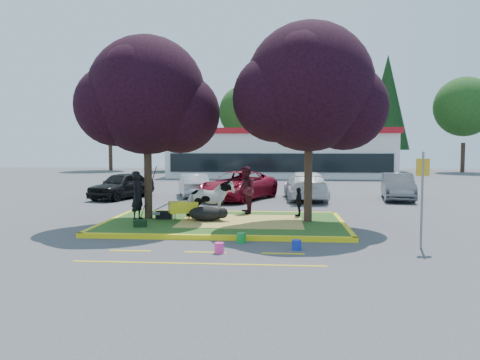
# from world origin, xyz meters

# --- Properties ---
(ground) EXTENTS (90.00, 90.00, 0.00)m
(ground) POSITION_xyz_m (0.00, 0.00, 0.00)
(ground) COLOR #424244
(ground) RESTS_ON ground
(median_island) EXTENTS (8.00, 5.00, 0.15)m
(median_island) POSITION_xyz_m (0.00, 0.00, 0.07)
(median_island) COLOR #1F4A17
(median_island) RESTS_ON ground
(curb_near) EXTENTS (8.30, 0.16, 0.15)m
(curb_near) POSITION_xyz_m (0.00, -2.58, 0.07)
(curb_near) COLOR yellow
(curb_near) RESTS_ON ground
(curb_far) EXTENTS (8.30, 0.16, 0.15)m
(curb_far) POSITION_xyz_m (0.00, 2.58, 0.07)
(curb_far) COLOR yellow
(curb_far) RESTS_ON ground
(curb_left) EXTENTS (0.16, 5.30, 0.15)m
(curb_left) POSITION_xyz_m (-4.08, 0.00, 0.07)
(curb_left) COLOR yellow
(curb_left) RESTS_ON ground
(curb_right) EXTENTS (0.16, 5.30, 0.15)m
(curb_right) POSITION_xyz_m (4.08, 0.00, 0.07)
(curb_right) COLOR yellow
(curb_right) RESTS_ON ground
(straw_bedding) EXTENTS (4.20, 3.00, 0.01)m
(straw_bedding) POSITION_xyz_m (0.60, 0.00, 0.15)
(straw_bedding) COLOR #DAC759
(straw_bedding) RESTS_ON median_island
(tree_purple_left) EXTENTS (5.06, 4.20, 6.51)m
(tree_purple_left) POSITION_xyz_m (-2.78, 0.38, 4.36)
(tree_purple_left) COLOR black
(tree_purple_left) RESTS_ON median_island
(tree_purple_right) EXTENTS (5.30, 4.40, 6.82)m
(tree_purple_right) POSITION_xyz_m (2.92, 0.18, 4.56)
(tree_purple_right) COLOR black
(tree_purple_right) RESTS_ON median_island
(fire_lane_stripe_a) EXTENTS (1.10, 0.12, 0.01)m
(fire_lane_stripe_a) POSITION_xyz_m (-2.00, -4.20, 0.00)
(fire_lane_stripe_a) COLOR yellow
(fire_lane_stripe_a) RESTS_ON ground
(fire_lane_stripe_b) EXTENTS (1.10, 0.12, 0.01)m
(fire_lane_stripe_b) POSITION_xyz_m (0.00, -4.20, 0.00)
(fire_lane_stripe_b) COLOR yellow
(fire_lane_stripe_b) RESTS_ON ground
(fire_lane_stripe_c) EXTENTS (1.10, 0.12, 0.01)m
(fire_lane_stripe_c) POSITION_xyz_m (2.00, -4.20, 0.00)
(fire_lane_stripe_c) COLOR yellow
(fire_lane_stripe_c) RESTS_ON ground
(fire_lane_long) EXTENTS (6.00, 0.10, 0.01)m
(fire_lane_long) POSITION_xyz_m (0.00, -5.40, 0.00)
(fire_lane_long) COLOR yellow
(fire_lane_long) RESTS_ON ground
(retail_building) EXTENTS (20.40, 8.40, 4.40)m
(retail_building) POSITION_xyz_m (2.00, 27.98, 2.25)
(retail_building) COLOR silver
(retail_building) RESTS_ON ground
(treeline) EXTENTS (46.58, 7.80, 14.63)m
(treeline) POSITION_xyz_m (1.23, 37.61, 7.73)
(treeline) COLOR black
(treeline) RESTS_ON ground
(cow) EXTENTS (1.84, 1.33, 1.42)m
(cow) POSITION_xyz_m (-0.54, 0.19, 0.86)
(cow) COLOR silver
(cow) RESTS_ON median_island
(calf) EXTENTS (1.37, 1.02, 0.53)m
(calf) POSITION_xyz_m (-0.63, -0.08, 0.41)
(calf) COLOR black
(calf) RESTS_ON median_island
(handler) EXTENTS (0.54, 0.71, 1.73)m
(handler) POSITION_xyz_m (-3.10, 0.10, 1.01)
(handler) COLOR black
(handler) RESTS_ON median_island
(visitor_a) EXTENTS (0.85, 1.01, 1.83)m
(visitor_a) POSITION_xyz_m (0.60, 2.00, 1.07)
(visitor_a) COLOR #40121F
(visitor_a) RESTS_ON median_island
(visitor_b) EXTENTS (0.31, 0.66, 1.09)m
(visitor_b) POSITION_xyz_m (2.63, 1.28, 0.70)
(visitor_b) COLOR black
(visitor_b) RESTS_ON median_island
(wheelbarrow) EXTENTS (1.75, 0.90, 0.66)m
(wheelbarrow) POSITION_xyz_m (-1.46, 0.11, 0.61)
(wheelbarrow) COLOR black
(wheelbarrow) RESTS_ON median_island
(gear_bag_dark) EXTENTS (0.56, 0.31, 0.28)m
(gear_bag_dark) POSITION_xyz_m (-2.23, 0.38, 0.29)
(gear_bag_dark) COLOR black
(gear_bag_dark) RESTS_ON median_island
(gear_bag_green) EXTENTS (0.47, 0.35, 0.22)m
(gear_bag_green) POSITION_xyz_m (-2.58, -1.37, 0.26)
(gear_bag_green) COLOR black
(gear_bag_green) RESTS_ON median_island
(sign_post) EXTENTS (0.36, 0.09, 2.60)m
(sign_post) POSITION_xyz_m (5.72, -3.22, 1.61)
(sign_post) COLOR slate
(sign_post) RESTS_ON ground
(bucket_green) EXTENTS (0.31, 0.31, 0.29)m
(bucket_green) POSITION_xyz_m (0.83, -2.94, 0.14)
(bucket_green) COLOR #169435
(bucket_green) RESTS_ON ground
(bucket_pink) EXTENTS (0.26, 0.26, 0.27)m
(bucket_pink) POSITION_xyz_m (0.37, -4.27, 0.14)
(bucket_pink) COLOR #FF3894
(bucket_pink) RESTS_ON ground
(bucket_blue) EXTENTS (0.29, 0.29, 0.26)m
(bucket_blue) POSITION_xyz_m (2.37, -3.72, 0.13)
(bucket_blue) COLOR #172FBB
(bucket_blue) RESTS_ON ground
(car_black) EXTENTS (2.95, 4.45, 1.41)m
(car_black) POSITION_xyz_m (-6.40, 8.03, 0.70)
(car_black) COLOR black
(car_black) RESTS_ON ground
(car_silver) EXTENTS (2.41, 4.12, 1.28)m
(car_silver) POSITION_xyz_m (-2.77, 9.17, 0.64)
(car_silver) COLOR #A9ACB1
(car_silver) RESTS_ON ground
(car_red) EXTENTS (4.33, 5.84, 1.47)m
(car_red) POSITION_xyz_m (-0.19, 8.00, 0.74)
(car_red) COLOR maroon
(car_red) RESTS_ON ground
(car_white) EXTENTS (2.28, 5.11, 1.46)m
(car_white) POSITION_xyz_m (3.28, 8.37, 0.73)
(car_white) COLOR white
(car_white) RESTS_ON ground
(car_grey) EXTENTS (2.07, 4.35, 1.38)m
(car_grey) POSITION_xyz_m (8.04, 8.64, 0.69)
(car_grey) COLOR #505257
(car_grey) RESTS_ON ground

